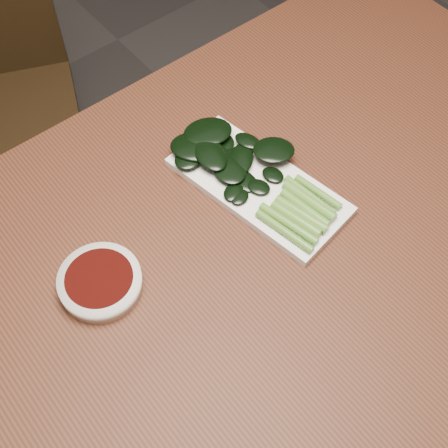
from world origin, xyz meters
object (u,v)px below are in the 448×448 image
at_px(table, 233,284).
at_px(gai_lan, 243,169).
at_px(sauce_bowl, 100,282).
at_px(serving_plate, 258,186).

xyz_separation_m(table, gai_lan, (0.11, 0.11, 0.10)).
height_order(sauce_bowl, gai_lan, gai_lan).
bearing_deg(sauce_bowl, table, -26.33).
height_order(serving_plate, gai_lan, gai_lan).
bearing_deg(sauce_bowl, gai_lan, 4.55).
xyz_separation_m(serving_plate, gai_lan, (-0.01, 0.03, 0.02)).
bearing_deg(gai_lan, serving_plate, -76.85).
distance_m(sauce_bowl, serving_plate, 0.29).
height_order(sauce_bowl, serving_plate, sauce_bowl).
bearing_deg(serving_plate, gai_lan, 103.15).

